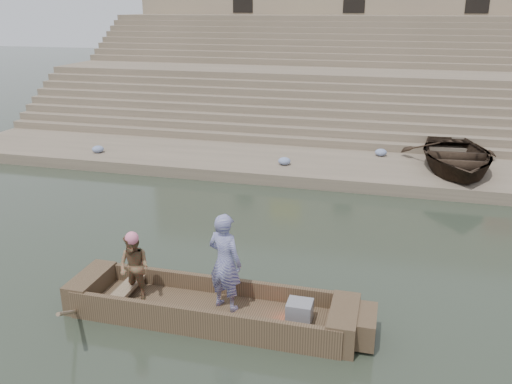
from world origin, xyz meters
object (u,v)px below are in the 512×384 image
at_px(standing_man, 225,262).
at_px(beached_rowboat, 456,156).
at_px(television, 299,312).
at_px(main_rowboat, 210,313).
at_px(rowing_man, 134,268).

distance_m(standing_man, beached_rowboat, 11.26).
relative_size(television, beached_rowboat, 0.10).
bearing_deg(main_rowboat, television, 0.00).
bearing_deg(standing_man, main_rowboat, 40.85).
height_order(main_rowboat, rowing_man, rowing_man).
distance_m(main_rowboat, television, 1.76).
bearing_deg(standing_man, rowing_man, 23.09).
bearing_deg(main_rowboat, standing_man, 22.53).
relative_size(main_rowboat, television, 10.87).
relative_size(standing_man, rowing_man, 1.41).
height_order(rowing_man, beached_rowboat, rowing_man).
xyz_separation_m(standing_man, rowing_man, (-1.81, -0.15, -0.28)).
height_order(main_rowboat, standing_man, standing_man).
bearing_deg(television, beached_rowboat, 70.87).
distance_m(main_rowboat, beached_rowboat, 11.51).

